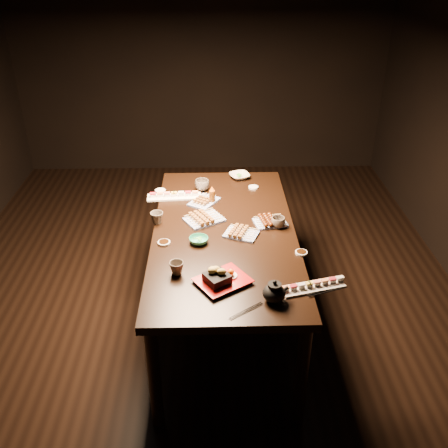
{
  "coord_description": "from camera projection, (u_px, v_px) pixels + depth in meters",
  "views": [
    {
      "loc": [
        0.11,
        -2.96,
        2.37
      ],
      "look_at": [
        0.18,
        -0.19,
        0.77
      ],
      "focal_mm": 40.0,
      "sensor_mm": 36.0,
      "label": 1
    }
  ],
  "objects": [
    {
      "name": "edamame_bowl_green",
      "position": [
        199.0,
        240.0,
        3.03
      ],
      "size": [
        0.13,
        0.13,
        0.04
      ],
      "primitive_type": "imported",
      "rotation": [
        0.0,
        0.0,
        -0.14
      ],
      "color": "#329B75",
      "rests_on": "dining_table"
    },
    {
      "name": "teacup_far_right",
      "position": [
        202.0,
        185.0,
        3.65
      ],
      "size": [
        0.14,
        0.14,
        0.08
      ],
      "primitive_type": "imported",
      "rotation": [
        0.0,
        0.0,
        0.4
      ],
      "color": "brown",
      "rests_on": "dining_table"
    },
    {
      "name": "tsukune_plate",
      "position": [
        270.0,
        220.0,
        3.23
      ],
      "size": [
        0.23,
        0.19,
        0.05
      ],
      "primitive_type": null,
      "rotation": [
        0.0,
        0.0,
        0.21
      ],
      "color": "#828EB6",
      "rests_on": "dining_table"
    },
    {
      "name": "teacup_near_left",
      "position": [
        177.0,
        268.0,
        2.74
      ],
      "size": [
        0.09,
        0.09,
        0.07
      ],
      "primitive_type": "imported",
      "rotation": [
        0.0,
        0.0,
        -0.08
      ],
      "color": "brown",
      "rests_on": "dining_table"
    },
    {
      "name": "yakitori_plate_center",
      "position": [
        204.0,
        217.0,
        3.26
      ],
      "size": [
        0.29,
        0.27,
        0.06
      ],
      "primitive_type": null,
      "rotation": [
        0.0,
        0.0,
        0.53
      ],
      "color": "#828EB6",
      "rests_on": "dining_table"
    },
    {
      "name": "sauce_dish_se",
      "position": [
        301.0,
        253.0,
        2.94
      ],
      "size": [
        0.1,
        0.1,
        0.01
      ],
      "primitive_type": "cylinder",
      "rotation": [
        0.0,
        0.0,
        0.59
      ],
      "color": "white",
      "rests_on": "dining_table"
    },
    {
      "name": "yakitori_plate_right",
      "position": [
        241.0,
        232.0,
        3.11
      ],
      "size": [
        0.24,
        0.21,
        0.05
      ],
      "primitive_type": null,
      "rotation": [
        0.0,
        0.0,
        -0.39
      ],
      "color": "#828EB6",
      "rests_on": "dining_table"
    },
    {
      "name": "yakitori_plate_left",
      "position": [
        204.0,
        199.0,
        3.49
      ],
      "size": [
        0.24,
        0.26,
        0.05
      ],
      "primitive_type": null,
      "rotation": [
        0.0,
        0.0,
        1.01
      ],
      "color": "#828EB6",
      "rests_on": "dining_table"
    },
    {
      "name": "sauce_dish_nw",
      "position": [
        160.0,
        191.0,
        3.65
      ],
      "size": [
        0.11,
        0.11,
        0.01
      ],
      "primitive_type": "cylinder",
      "rotation": [
        0.0,
        0.0,
        0.72
      ],
      "color": "white",
      "rests_on": "dining_table"
    },
    {
      "name": "dining_table",
      "position": [
        224.0,
        278.0,
        3.35
      ],
      "size": [
        1.38,
        1.98,
        0.75
      ],
      "primitive_type": "cube",
      "rotation": [
        0.0,
        0.0,
        0.29
      ],
      "color": "black",
      "rests_on": "ground"
    },
    {
      "name": "chopsticks_near",
      "position": [
        246.0,
        311.0,
        2.48
      ],
      "size": [
        0.18,
        0.13,
        0.01
      ],
      "primitive_type": null,
      "rotation": [
        0.0,
        0.0,
        0.61
      ],
      "color": "black",
      "rests_on": "dining_table"
    },
    {
      "name": "sushi_platter_far",
      "position": [
        174.0,
        195.0,
        3.56
      ],
      "size": [
        0.39,
        0.13,
        0.05
      ],
      "primitive_type": null,
      "rotation": [
        0.0,
        0.0,
        3.21
      ],
      "color": "white",
      "rests_on": "dining_table"
    },
    {
      "name": "teapot",
      "position": [
        274.0,
        291.0,
        2.53
      ],
      "size": [
        0.18,
        0.18,
        0.12
      ],
      "primitive_type": null,
      "rotation": [
        0.0,
        0.0,
        0.33
      ],
      "color": "black",
      "rests_on": "dining_table"
    },
    {
      "name": "condiment_bottle",
      "position": [
        212.0,
        195.0,
        3.47
      ],
      "size": [
        0.05,
        0.05,
        0.13
      ],
      "primitive_type": "cylinder",
      "rotation": [
        0.0,
        0.0,
        0.14
      ],
      "color": "#67370D",
      "rests_on": "dining_table"
    },
    {
      "name": "sauce_dish_east",
      "position": [
        253.0,
        187.0,
        3.7
      ],
      "size": [
        0.07,
        0.07,
        0.01
      ],
      "primitive_type": "cylinder",
      "rotation": [
        0.0,
        0.0,
        0.01
      ],
      "color": "white",
      "rests_on": "dining_table"
    },
    {
      "name": "teacup_far_left",
      "position": [
        157.0,
        218.0,
        3.23
      ],
      "size": [
        0.11,
        0.11,
        0.08
      ],
      "primitive_type": "imported",
      "rotation": [
        0.0,
        0.0,
        0.35
      ],
      "color": "brown",
      "rests_on": "dining_table"
    },
    {
      "name": "sauce_dish_west",
      "position": [
        164.0,
        243.0,
        3.03
      ],
      "size": [
        0.08,
        0.08,
        0.01
      ],
      "primitive_type": "cylinder",
      "rotation": [
        0.0,
        0.0,
        -0.08
      ],
      "color": "white",
      "rests_on": "dining_table"
    },
    {
      "name": "edamame_bowl_cream",
      "position": [
        239.0,
        176.0,
        3.85
      ],
      "size": [
        0.19,
        0.19,
        0.04
      ],
      "primitive_type": "imported",
      "rotation": [
        0.0,
        0.0,
        0.33
      ],
      "color": "beige",
      "rests_on": "dining_table"
    },
    {
      "name": "sushi_platter_near",
      "position": [
        313.0,
        285.0,
        2.64
      ],
      "size": [
        0.36,
        0.18,
        0.04
      ],
      "primitive_type": null,
      "rotation": [
        0.0,
        0.0,
        0.25
      ],
      "color": "white",
      "rests_on": "dining_table"
    },
    {
      "name": "tempura_tray",
      "position": [
        223.0,
        275.0,
        2.66
      ],
      "size": [
        0.34,
        0.33,
        0.1
      ],
      "primitive_type": null,
      "rotation": [
        0.0,
        0.0,
        0.59
      ],
      "color": "black",
      "rests_on": "dining_table"
    },
    {
      "name": "chopsticks_se",
      "position": [
        327.0,
        291.0,
        2.62
      ],
      "size": [
        0.23,
        0.1,
        0.01
      ],
      "primitive_type": null,
      "rotation": [
        0.0,
        0.0,
        0.34
      ],
      "color": "black",
      "rests_on": "dining_table"
    },
    {
      "name": "ground",
      "position": [
        200.0,
        301.0,
        3.74
      ],
      "size": [
        5.0,
        5.0,
        0.0
      ],
      "primitive_type": "plane",
      "color": "black",
      "rests_on": "ground"
    },
    {
      "name": "teacup_mid_right",
      "position": [
        278.0,
        222.0,
        3.19
      ],
      "size": [
        0.12,
        0.12,
        0.07
      ],
      "primitive_type": "imported",
      "rotation": [
        0.0,
        0.0,
        0.68
      ],
      "color": "brown",
      "rests_on": "dining_table"
    }
  ]
}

